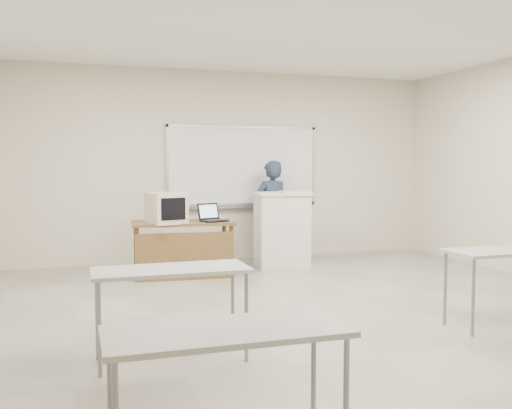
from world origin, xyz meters
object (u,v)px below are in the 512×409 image
object	(u,v)px
instructor_desk	(184,238)
presenter	(271,211)
whiteboard	(243,167)
mouse	(221,218)
crt_monitor	(166,208)
keyboard	(294,192)
podium	(282,229)
laptop	(213,217)

from	to	relation	value
instructor_desk	presenter	world-z (taller)	presenter
whiteboard	mouse	distance (m)	1.46
crt_monitor	whiteboard	bearing A→B (deg)	27.02
crt_monitor	keyboard	bearing A→B (deg)	-6.58
podium	crt_monitor	xyz separation A→B (m)	(-1.79, -0.38, 0.39)
mouse	presenter	bearing A→B (deg)	48.27
laptop	keyboard	bearing A→B (deg)	-8.98
mouse	podium	bearing A→B (deg)	23.10
presenter	crt_monitor	bearing A→B (deg)	17.30
whiteboard	keyboard	world-z (taller)	whiteboard
podium	keyboard	xyz separation A→B (m)	(0.15, -0.12, 0.57)
keyboard	presenter	bearing A→B (deg)	87.86
crt_monitor	laptop	size ratio (longest dim) A/B	1.50
keyboard	instructor_desk	bearing A→B (deg)	175.59
crt_monitor	presenter	bearing A→B (deg)	13.06
laptop	presenter	world-z (taller)	presenter
laptop	presenter	distance (m)	1.49
keyboard	podium	bearing A→B (deg)	128.65
instructor_desk	presenter	bearing A→B (deg)	35.12
whiteboard	presenter	bearing A→B (deg)	-42.75
crt_monitor	presenter	xyz separation A→B (m)	(1.81, 0.93, -0.16)
mouse	presenter	distance (m)	1.27
instructor_desk	keyboard	size ratio (longest dim) A/B	2.84
laptop	presenter	xyz separation A→B (m)	(1.16, 0.93, -0.01)
mouse	presenter	world-z (taller)	presenter
crt_monitor	mouse	xyz separation A→B (m)	(0.80, 0.17, -0.18)
crt_monitor	presenter	distance (m)	2.05
instructor_desk	mouse	size ratio (longest dim) A/B	13.23
instructor_desk	crt_monitor	world-z (taller)	crt_monitor
presenter	keyboard	bearing A→B (deg)	90.58
podium	presenter	size ratio (longest dim) A/B	0.70
mouse	crt_monitor	bearing A→B (deg)	-156.29
keyboard	presenter	world-z (taller)	presenter
crt_monitor	laptop	bearing A→B (deg)	-14.19
instructor_desk	whiteboard	bearing A→B (deg)	50.94
crt_monitor	podium	bearing A→B (deg)	-2.23
laptop	crt_monitor	bearing A→B (deg)	159.67
whiteboard	crt_monitor	xyz separation A→B (m)	(-1.45, -1.27, -0.53)
presenter	mouse	bearing A→B (deg)	26.90
instructor_desk	keyboard	distance (m)	1.81
keyboard	presenter	size ratio (longest dim) A/B	0.30
instructor_desk	keyboard	world-z (taller)	keyboard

